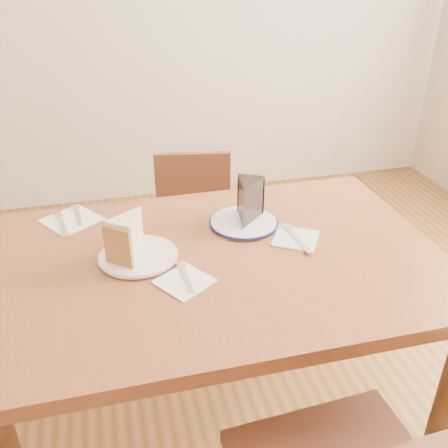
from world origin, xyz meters
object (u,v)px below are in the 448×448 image
chair_far (195,238)px  plate_navy (244,223)px  plate_cream (139,256)px  table (220,286)px  chocolate_cake (247,203)px  carrot_cake (132,236)px

chair_far → plate_navy: 0.62m
chair_far → plate_cream: size_ratio=3.66×
table → plate_navy: size_ratio=6.07×
chair_far → chocolate_cake: chocolate_cake is taller
chair_far → plate_cream: bearing=77.4°
table → plate_navy: plate_navy is taller
chocolate_cake → table: bearing=79.8°
table → plate_navy: 0.22m
table → carrot_cake: (-0.23, 0.05, 0.16)m
carrot_cake → plate_cream: bearing=5.5°
table → plate_cream: plate_cream is taller
plate_cream → chocolate_cake: size_ratio=1.81×
chair_far → carrot_cake: size_ratio=6.80×
chair_far → plate_navy: bearing=107.1°
plate_cream → plate_navy: 0.34m
table → carrot_cake: carrot_cake is taller
carrot_cake → chocolate_cake: (0.35, 0.10, 0.00)m
plate_navy → carrot_cake: size_ratio=1.80×
chocolate_cake → chair_far: bearing=-54.8°
chair_far → carrot_cake: 0.78m
plate_navy → chocolate_cake: chocolate_cake is taller
carrot_cake → chocolate_cake: bearing=54.9°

